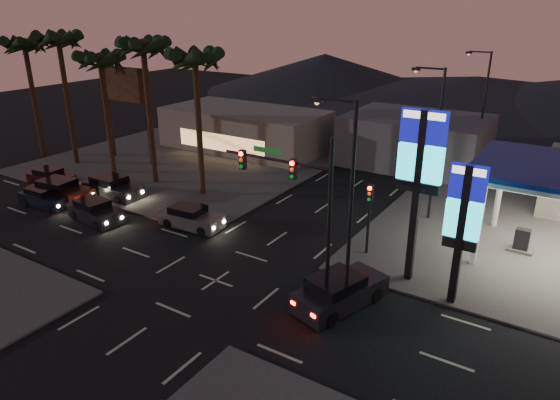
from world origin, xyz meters
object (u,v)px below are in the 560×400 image
Objects in this scene: pylon_sign_short at (463,214)px; car_lane_b_rear at (51,177)px; suv_station at (339,291)px; pylon_sign_tall at (420,164)px; car_lane_a_mid at (61,191)px; car_lane_a_rear at (45,197)px; car_lane_b_front at (191,218)px; car_lane_b_mid at (112,188)px; car_lane_a_front at (95,211)px; traffic_signal_mast at (298,189)px.

pylon_sign_short reaches higher than car_lane_b_rear.
pylon_sign_tall is at bearing 63.83° from suv_station.
car_lane_b_rear is (-3.90, 1.85, -0.15)m from car_lane_a_mid.
car_lane_a_rear is 1.03× the size of car_lane_b_rear.
car_lane_b_mid is (-8.70, 0.99, 0.09)m from car_lane_b_front.
car_lane_a_mid is 1.04× the size of car_lane_b_mid.
car_lane_a_front is at bearing 178.43° from suv_station.
car_lane_b_mid is at bearing 55.06° from car_lane_a_rear.
car_lane_a_front is 0.91× the size of car_lane_b_mid.
pylon_sign_tall reaches higher than car_lane_a_mid.
pylon_sign_tall is 1.72× the size of suv_station.
suv_station reaches higher than car_lane_a_front.
car_lane_a_mid is at bearing 85.60° from car_lane_a_rear.
traffic_signal_mast is 1.80× the size of car_lane_b_front.
car_lane_b_front is at bearing -0.90° from car_lane_b_rear.
car_lane_a_rear is 0.86× the size of car_lane_b_mid.
suv_station is (20.88, -4.13, 0.01)m from car_lane_b_mid.
traffic_signal_mast is 25.21m from car_lane_b_rear.
pylon_sign_tall reaches higher than traffic_signal_mast.
traffic_signal_mast reaches higher than car_lane_a_front.
car_lane_a_rear is at bearing -179.23° from traffic_signal_mast.
traffic_signal_mast is at bearing 0.77° from car_lane_a_rear.
car_lane_a_front is at bearing 1.91° from car_lane_a_rear.
suv_station is at bearing -7.05° from car_lane_b_rear.
car_lane_b_rear is at bearing 179.10° from car_lane_b_front.
traffic_signal_mast reaches higher than suv_station.
car_lane_b_mid reaches higher than car_lane_b_front.
car_lane_b_mid is at bearing 125.27° from car_lane_a_front.
car_lane_b_rear is at bearing 179.53° from pylon_sign_short.
traffic_signal_mast is at bearing -160.87° from pylon_sign_short.
car_lane_a_front reaches higher than car_lane_a_rear.
traffic_signal_mast is 1.88× the size of car_lane_a_rear.
car_lane_b_front is at bearing 13.92° from car_lane_a_rear.
car_lane_a_rear is 11.70m from car_lane_b_front.
car_lane_b_rear is at bearing 173.58° from traffic_signal_mast.
suv_station is at bearing -14.46° from car_lane_b_front.
pylon_sign_short is 1.70× the size of car_lane_b_rear.
car_lane_a_rear is (-5.23, -0.17, -0.02)m from car_lane_a_front.
car_lane_a_rear is at bearing -166.08° from car_lane_b_front.
suv_station is (12.18, -3.14, 0.10)m from car_lane_b_front.
suv_station reaches higher than car_lane_b_mid.
car_lane_a_mid is (-20.72, 0.93, -4.47)m from traffic_signal_mast.
suv_station reaches higher than car_lane_a_mid.
suv_station is at bearing -116.17° from pylon_sign_tall.
pylon_sign_tall reaches higher than car_lane_a_front.
car_lane_b_front is at bearing 179.93° from pylon_sign_short.
car_lane_a_rear is (-0.09, -1.21, -0.12)m from car_lane_a_mid.
pylon_sign_short is at bearing 19.13° from traffic_signal_mast.
suv_station reaches higher than car_lane_a_rear.
car_lane_a_front is 18.32m from suv_station.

